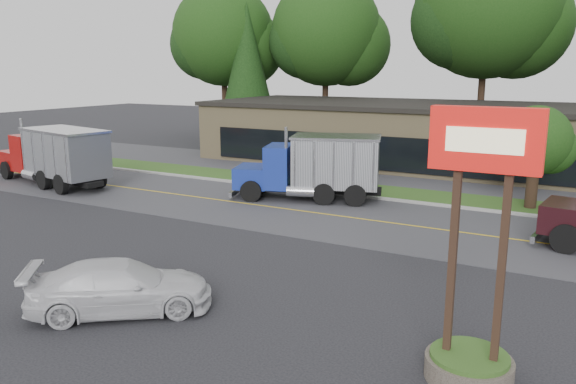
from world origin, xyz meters
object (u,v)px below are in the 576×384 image
bilo_sign (474,293)px  dump_truck_red (55,155)px  rally_car (121,287)px  dump_truck_blue (316,166)px

bilo_sign → dump_truck_red: size_ratio=0.61×
dump_truck_red → rally_car: dump_truck_red is taller
bilo_sign → rally_car: bearing=-173.6°
dump_truck_red → dump_truck_blue: size_ratio=1.23×
rally_car → dump_truck_red: bearing=16.6°
bilo_sign → dump_truck_blue: (-10.56, 14.06, -0.22)m
bilo_sign → dump_truck_red: 27.54m
bilo_sign → rally_car: size_ratio=1.18×
rally_car → dump_truck_blue: bearing=-34.1°
dump_truck_blue → dump_truck_red: bearing=-3.6°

